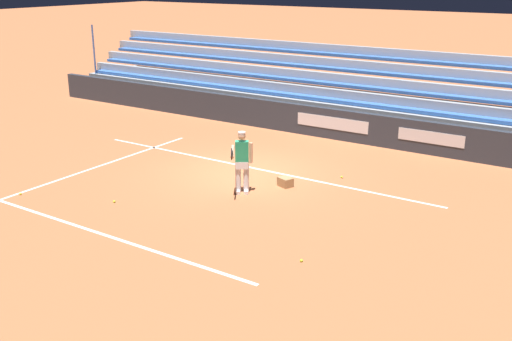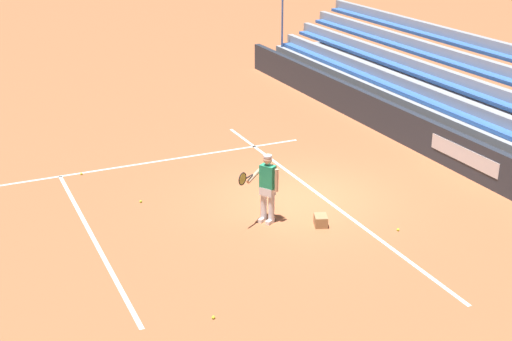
{
  "view_description": "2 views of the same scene",
  "coord_description": "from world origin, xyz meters",
  "px_view_note": "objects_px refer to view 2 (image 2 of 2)",
  "views": [
    {
      "loc": [
        -9.73,
        14.09,
        5.75
      ],
      "look_at": [
        -1.22,
        1.19,
        0.61
      ],
      "focal_mm": 42.0,
      "sensor_mm": 36.0,
      "label": 1
    },
    {
      "loc": [
        -15.05,
        8.21,
        7.54
      ],
      "look_at": [
        -0.01,
        1.32,
        0.98
      ],
      "focal_mm": 50.0,
      "sensor_mm": 36.0,
      "label": 2
    }
  ],
  "objects_px": {
    "tennis_ball_far_right": "(213,317)",
    "tennis_ball_far_left": "(81,174)",
    "tennis_ball_midcourt": "(398,230)",
    "ball_box_cardboard": "(321,220)",
    "tennis_player": "(267,188)",
    "tennis_ball_stray_back": "(141,201)"
  },
  "relations": [
    {
      "from": "tennis_player",
      "to": "tennis_ball_far_left",
      "type": "distance_m",
      "value": 6.08
    },
    {
      "from": "tennis_ball_far_right",
      "to": "ball_box_cardboard",
      "type": "bearing_deg",
      "value": -55.12
    },
    {
      "from": "tennis_player",
      "to": "tennis_ball_midcourt",
      "type": "bearing_deg",
      "value": -124.02
    },
    {
      "from": "tennis_player",
      "to": "tennis_ball_far_right",
      "type": "distance_m",
      "value": 4.43
    },
    {
      "from": "tennis_ball_midcourt",
      "to": "tennis_ball_far_left",
      "type": "relative_size",
      "value": 1.0
    },
    {
      "from": "ball_box_cardboard",
      "to": "tennis_ball_far_left",
      "type": "xyz_separation_m",
      "value": [
        5.66,
        4.55,
        -0.1
      ]
    },
    {
      "from": "tennis_player",
      "to": "ball_box_cardboard",
      "type": "relative_size",
      "value": 4.29
    },
    {
      "from": "tennis_ball_far_right",
      "to": "tennis_ball_far_left",
      "type": "xyz_separation_m",
      "value": [
        8.31,
        0.75,
        0.0
      ]
    },
    {
      "from": "tennis_ball_midcourt",
      "to": "ball_box_cardboard",
      "type": "bearing_deg",
      "value": 56.03
    },
    {
      "from": "tennis_player",
      "to": "tennis_ball_stray_back",
      "type": "distance_m",
      "value": 3.53
    },
    {
      "from": "tennis_ball_midcourt",
      "to": "tennis_ball_far_left",
      "type": "bearing_deg",
      "value": 42.27
    },
    {
      "from": "tennis_ball_far_right",
      "to": "tennis_ball_stray_back",
      "type": "height_order",
      "value": "same"
    },
    {
      "from": "tennis_ball_far_right",
      "to": "tennis_ball_stray_back",
      "type": "relative_size",
      "value": 1.0
    },
    {
      "from": "tennis_ball_stray_back",
      "to": "tennis_ball_far_right",
      "type": "bearing_deg",
      "value": 177.53
    },
    {
      "from": "tennis_ball_far_right",
      "to": "tennis_player",
      "type": "bearing_deg",
      "value": -38.74
    },
    {
      "from": "tennis_ball_far_left",
      "to": "ball_box_cardboard",
      "type": "bearing_deg",
      "value": -141.17
    },
    {
      "from": "tennis_ball_midcourt",
      "to": "tennis_ball_stray_back",
      "type": "distance_m",
      "value": 6.54
    },
    {
      "from": "tennis_player",
      "to": "tennis_ball_stray_back",
      "type": "relative_size",
      "value": 25.98
    },
    {
      "from": "tennis_ball_midcourt",
      "to": "tennis_ball_far_right",
      "type": "bearing_deg",
      "value": 107.02
    },
    {
      "from": "tennis_ball_far_right",
      "to": "tennis_ball_stray_back",
      "type": "xyz_separation_m",
      "value": [
        5.76,
        -0.25,
        0.0
      ]
    },
    {
      "from": "tennis_ball_midcourt",
      "to": "tennis_player",
      "type": "bearing_deg",
      "value": 55.98
    },
    {
      "from": "tennis_ball_far_left",
      "to": "tennis_ball_stray_back",
      "type": "bearing_deg",
      "value": -158.72
    }
  ]
}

